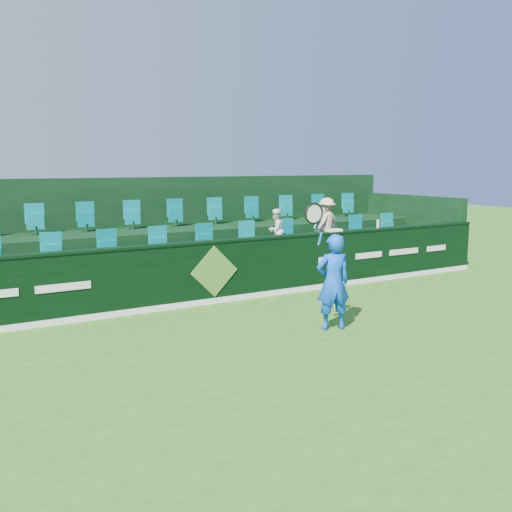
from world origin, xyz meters
TOP-DOWN VIEW (x-y plane):
  - ground at (0.00, 0.00)m, footprint 60.00×60.00m
  - sponsor_hoarding at (0.00, 4.00)m, footprint 16.00×0.25m
  - stand_tier_front at (0.00, 5.10)m, footprint 16.00×2.00m
  - stand_tier_back at (0.00, 7.00)m, footprint 16.00×1.80m
  - stand_rear at (0.00, 7.44)m, footprint 16.00×4.10m
  - seat_row_front at (0.00, 5.50)m, footprint 13.50×0.50m
  - seat_row_back at (0.00, 7.30)m, footprint 13.50×0.50m
  - tennis_player at (0.97, 1.10)m, footprint 1.12×0.57m
  - spectator_left at (2.32, 5.12)m, footprint 0.63×0.57m
  - spectator_middle at (3.82, 5.12)m, footprint 0.65×0.33m
  - spectator_right at (3.91, 5.12)m, footprint 0.94×0.72m
  - towel at (3.26, 4.00)m, footprint 0.37×0.24m
  - drinks_bottle at (4.67, 4.00)m, footprint 0.07×0.07m

SIDE VIEW (x-z plane):
  - ground at x=0.00m, z-range 0.00..0.00m
  - stand_tier_front at x=0.00m, z-range 0.00..0.80m
  - stand_tier_back at x=0.00m, z-range 0.00..1.30m
  - sponsor_hoarding at x=0.00m, z-range 0.00..1.35m
  - tennis_player at x=0.97m, z-range -0.30..2.06m
  - seat_row_front at x=0.00m, z-range 0.80..1.40m
  - stand_rear at x=0.00m, z-range -0.08..2.52m
  - spectator_left at x=2.32m, z-range 0.80..1.85m
  - spectator_middle at x=3.82m, z-range 0.80..1.86m
  - towel at x=3.26m, z-range 1.35..1.40m
  - spectator_right at x=3.91m, z-range 0.80..2.08m
  - drinks_bottle at x=4.67m, z-range 1.35..1.56m
  - seat_row_back at x=0.00m, z-range 1.30..1.90m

